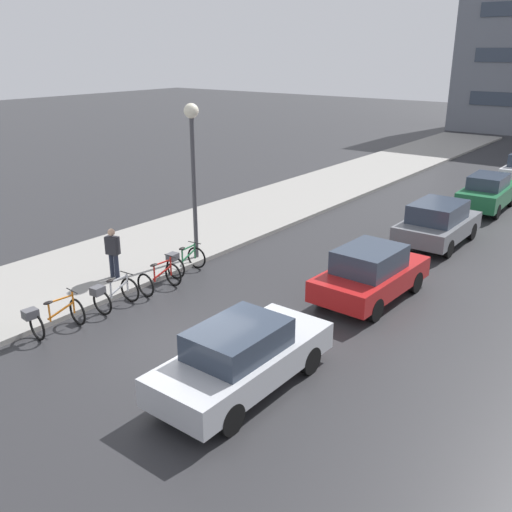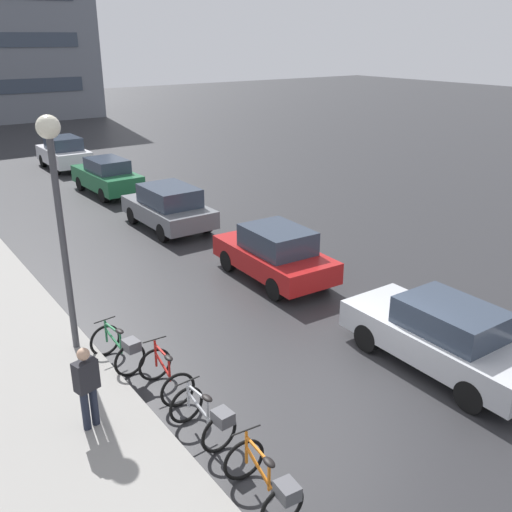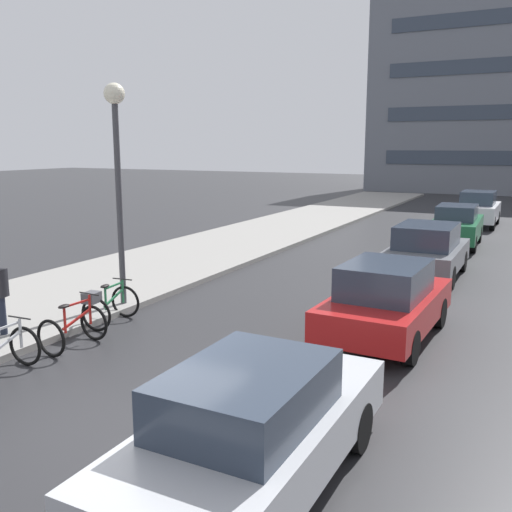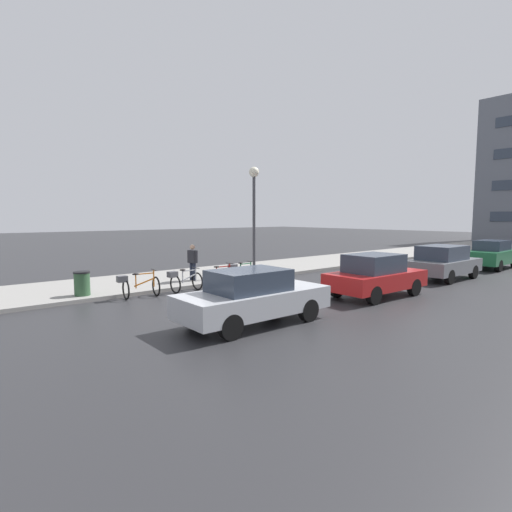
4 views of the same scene
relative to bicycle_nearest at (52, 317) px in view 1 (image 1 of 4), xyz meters
name	(u,v)px [view 1 (image 1 of 4)]	position (x,y,z in m)	size (l,w,h in m)	color
ground_plane	(188,347)	(3.17, 1.58, -0.48)	(140.00, 140.00, 0.00)	#28282B
sidewalk_kerb	(248,214)	(-2.83, 11.58, -0.41)	(4.80, 60.00, 0.14)	gray
bicycle_nearest	(52,317)	(0.00, 0.00, 0.00)	(0.84, 1.48, 1.01)	black
bicycle_second	(112,294)	(0.07, 1.85, 0.00)	(0.79, 1.37, 0.92)	black
bicycle_third	(160,279)	(0.14, 3.55, -0.09)	(0.77, 1.16, 0.99)	black
bicycle_farthest	(183,260)	(-0.22, 4.92, 0.00)	(0.85, 1.44, 0.93)	black
car_silver	(242,357)	(5.33, 1.00, 0.28)	(1.80, 4.37, 1.52)	#B2B5BA
car_red	(371,273)	(5.33, 6.84, 0.30)	(1.96, 4.03, 1.58)	#AD1919
car_grey	(438,223)	(5.03, 12.83, 0.32)	(1.96, 4.03, 1.59)	slate
car_green	(488,192)	(5.05, 18.80, 0.32)	(1.82, 4.23, 1.60)	#1E6038
pedestrian	(113,252)	(-1.50, 3.22, 0.49)	(0.45, 0.33, 1.72)	#1E2333
streetlamp	(193,150)	(-0.78, 6.13, 3.28)	(0.47, 0.47, 5.22)	#424247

